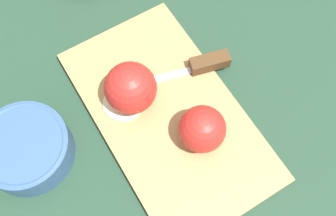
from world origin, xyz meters
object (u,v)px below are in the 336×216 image
apple_half_left (202,129)px  knife (206,64)px  bowl (26,148)px  apple_half_right (130,88)px

apple_half_left → knife: (0.10, -0.06, -0.02)m
knife → bowl: size_ratio=1.14×
apple_half_right → bowl: (-0.01, 0.17, -0.03)m
apple_half_right → apple_half_left: bearing=142.9°
knife → bowl: bearing=11.4°
apple_half_left → bowl: 0.25m
apple_half_right → knife: (-0.00, -0.13, -0.03)m
apple_half_right → bowl: size_ratio=0.60×
apple_half_left → apple_half_right: bearing=-29.6°
apple_half_right → knife: size_ratio=0.53×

